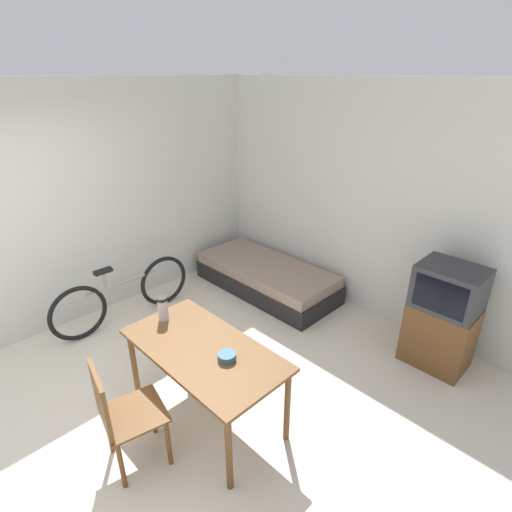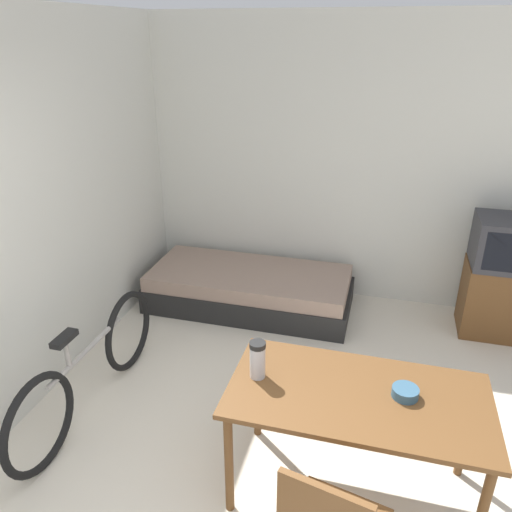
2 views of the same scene
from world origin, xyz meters
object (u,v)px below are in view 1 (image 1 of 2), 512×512
dining_table (204,356)px  thermos_flask (163,307)px  wooden_chair (120,412)px  bicycle (124,295)px  daybed (266,277)px  mate_bowl (227,356)px  tv (443,317)px

dining_table → thermos_flask: thermos_flask is taller
wooden_chair → thermos_flask: (-0.52, 0.73, 0.33)m
wooden_chair → bicycle: 2.06m
daybed → bicycle: size_ratio=1.14×
dining_table → wooden_chair: 0.74m
daybed → wooden_chair: bearing=-67.3°
daybed → mate_bowl: (1.42, -1.93, 0.57)m
daybed → dining_table: dining_table is taller
wooden_chair → dining_table: bearing=86.2°
daybed → thermos_flask: (0.61, -1.97, 0.66)m
dining_table → bicycle: 1.90m
mate_bowl → tv: bearing=67.6°
dining_table → wooden_chair: wooden_chair is taller
dining_table → mate_bowl: size_ratio=9.85×
thermos_flask → mate_bowl: size_ratio=1.59×
thermos_flask → mate_bowl: 0.82m
bicycle → mate_bowl: bearing=-5.3°
daybed → tv: 2.30m
daybed → wooden_chair: wooden_chair is taller
mate_bowl → thermos_flask: bearing=-177.1°
bicycle → thermos_flask: bearing=-10.4°
tv → daybed: bearing=-176.7°
thermos_flask → wooden_chair: bearing=-54.6°
bicycle → wooden_chair: bearing=-28.1°
wooden_chair → mate_bowl: size_ratio=6.45×
bicycle → mate_bowl: size_ratio=12.08×
wooden_chair → bicycle: size_ratio=0.53×
wooden_chair → bicycle: wooden_chair is taller
daybed → dining_table: (1.18, -1.97, 0.46)m
tv → thermos_flask: 2.69m
dining_table → bicycle: (-1.86, 0.24, -0.31)m
wooden_chair → daybed: bearing=112.7°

